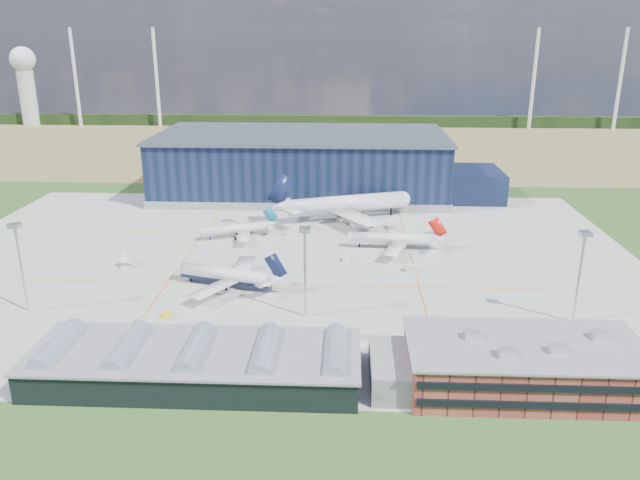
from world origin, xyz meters
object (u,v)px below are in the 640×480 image
Objects in this scene: hangar at (308,167)px; gse_tug_c at (359,213)px; gse_van_a at (415,269)px; light_mast_east at (581,262)px; gse_cart_a at (346,259)px; car_b at (245,348)px; light_mast_west at (19,253)px; gse_cart_b at (369,225)px; airliner_red at (392,233)px; gse_van_b at (438,237)px; gse_tug_b at (166,315)px; airstair at (127,262)px; airliner_regional at (235,224)px; light_mast_center at (305,258)px; airliner_widebody at (347,195)px; airliner_navy at (225,268)px; car_a at (466,353)px; ops_building at (524,365)px; gse_van_c at (360,336)px.

hangar is 49.10× the size of gse_tug_c.
light_mast_east is at bearing -111.53° from gse_van_a.
car_b is at bearing -119.15° from gse_cart_a.
light_mast_west and light_mast_east have the same top height.
airliner_red is at bearing -118.46° from gse_cart_b.
gse_van_a is 31.93m from gse_van_b.
airstair is at bearing 136.83° from gse_tug_b.
hangar reaches higher than airliner_regional.
airliner_widebody is at bearing 83.44° from light_mast_center.
gse_cart_a is 36.46m from gse_cart_b.
light_mast_east is 0.70× the size of airliner_red.
gse_tug_c is at bearing 34.30° from gse_van_a.
gse_tug_c is (37.75, 74.00, -4.98)m from airliner_navy.
airliner_widebody reaches higher than gse_cart_a.
gse_cart_a is at bearing 6.20° from car_a.
light_mast_east is 101.55m from airliner_widebody.
car_a is (36.24, -18.00, -14.87)m from light_mast_center.
airliner_navy is 39.82m from gse_cart_a.
hangar reaches higher than ops_building.
car_b is (-4.98, -142.80, -11.01)m from hangar.
gse_van_a is at bearing -88.92° from airliner_widebody.
light_mast_center reaches higher than airliner_navy.
gse_van_c is 1.37× the size of car_a.
airliner_navy reaches higher than airliner_red.
light_mast_west is 70.00m from light_mast_center.
ops_building is 83.43m from airliner_navy.
gse_van_a is at bearing -149.58° from airliner_navy.
car_a is (106.24, -18.00, -14.87)m from light_mast_west.
gse_van_c is 1.23× the size of car_b.
ops_building is 58.57m from car_b.
light_mast_west is 0.70× the size of airliner_red.
gse_tug_c is (4.75, 7.00, -8.66)m from airliner_widebody.
gse_cart_b is 87.64m from gse_van_c.
gse_cart_b is (-6.53, 23.35, -4.72)m from airliner_red.
light_mast_east is at bearing 122.25° from airliner_regional.
gse_cart_a is 0.63× the size of gse_van_b.
airliner_widebody is 21.02× the size of gse_tug_b.
airliner_regional is at bearing 146.49° from light_mast_east.
gse_tug_c is at bearing -11.75° from car_b.
light_mast_center is 58.28m from airliner_red.
gse_tug_c is (14.52, 92.00, -14.79)m from light_mast_center.
airliner_red reaches higher than gse_cart_b.
hangar reaches higher than gse_van_a.
airliner_regional is 68.89m from gse_van_b.
hangar is 6.30× the size of light_mast_west.
airliner_red is 7.29× the size of gse_van_c.
hangar reaches higher than airliner_navy.
airliner_red reaches higher than car_b.
hangar is at bearing -81.94° from airliner_navy.
light_mast_west is at bearing -155.00° from gse_tug_c.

